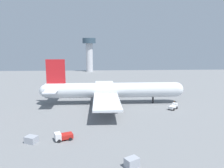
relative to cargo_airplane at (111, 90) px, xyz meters
The scene contains 10 objects.
ground_plane 5.57m from the cargo_airplane, ahead, with size 233.73×233.73×0.00m, color slate.
cargo_airplane is the anchor object (origin of this frame).
baggage_tug 36.92m from the cargo_airplane, 112.70° to the right, with size 5.00×3.85×2.02m.
pushback_tractor 33.67m from the cargo_airplane, 62.28° to the left, with size 4.00×4.18×2.25m.
cargo_loader 24.88m from the cargo_airplane, 21.72° to the right, with size 4.19×4.33×2.14m.
maintenance_van 20.31m from the cargo_airplane, 112.84° to the left, with size 2.27×4.03×2.17m.
cargo_container_fore 41.44m from the cargo_airplane, 121.79° to the right, with size 3.43×3.11×1.67m.
cargo_container_aft 47.47m from the cargo_airplane, 88.15° to the right, with size 3.28×3.01×1.94m.
safety_cone_nose 27.05m from the cargo_airplane, ahead, with size 0.52×0.52×0.74m, color orange.
control_tower 110.19m from the cargo_airplane, 97.22° to the left, with size 11.47×11.47×29.37m.
Camera 1 is at (-4.85, -86.57, 23.94)m, focal length 35.06 mm.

